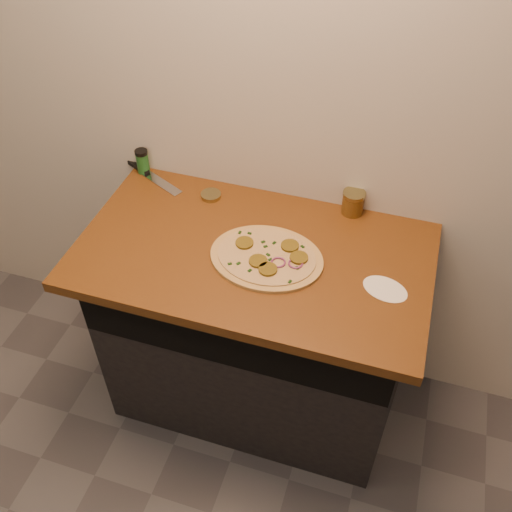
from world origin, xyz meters
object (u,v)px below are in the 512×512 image
(spice_shaker, at_px, (142,161))
(salsa_jar, at_px, (353,202))
(chefs_knife, at_px, (149,174))
(pizza, at_px, (267,257))

(spice_shaker, bearing_deg, salsa_jar, 0.00)
(chefs_knife, relative_size, spice_shaker, 2.85)
(pizza, distance_m, spice_shaker, 0.69)
(chefs_knife, distance_m, salsa_jar, 0.80)
(chefs_knife, distance_m, spice_shaker, 0.06)
(pizza, xyz_separation_m, chefs_knife, (-0.58, 0.31, -0.00))
(chefs_knife, bearing_deg, spice_shaker, 150.06)
(pizza, bearing_deg, chefs_knife, 151.70)
(chefs_knife, height_order, spice_shaker, spice_shaker)
(pizza, bearing_deg, spice_shaker, 151.62)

